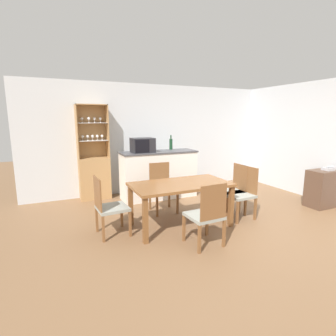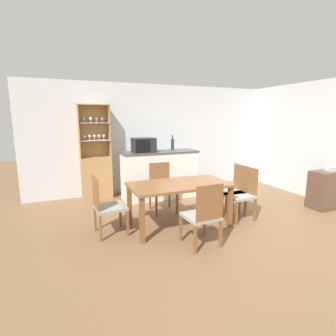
{
  "view_description": "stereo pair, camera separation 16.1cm",
  "coord_description": "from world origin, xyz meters",
  "px_view_note": "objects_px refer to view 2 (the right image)",
  "views": [
    {
      "loc": [
        -2.69,
        -3.37,
        1.77
      ],
      "look_at": [
        -0.67,
        1.12,
        0.83
      ],
      "focal_mm": 28.0,
      "sensor_mm": 36.0,
      "label": 1
    },
    {
      "loc": [
        -2.54,
        -3.43,
        1.77
      ],
      "look_at": [
        -0.67,
        1.12,
        0.83
      ],
      "focal_mm": 28.0,
      "sensor_mm": 36.0,
      "label": 2
    }
  ],
  "objects_px": {
    "display_cabinet": "(96,170)",
    "telephone": "(332,170)",
    "dining_chair_head_far": "(162,188)",
    "microwave": "(144,145)",
    "wine_bottle": "(173,144)",
    "dining_chair_head_near": "(203,215)",
    "dining_chair_side_right_far": "(233,190)",
    "dining_chair_side_right_near": "(241,194)",
    "dining_chair_side_left_far": "(107,206)",
    "dining_table": "(179,189)",
    "side_cabinet": "(326,190)"
  },
  "relations": [
    {
      "from": "display_cabinet",
      "to": "telephone",
      "type": "height_order",
      "value": "display_cabinet"
    },
    {
      "from": "dining_chair_side_left_far",
      "to": "telephone",
      "type": "height_order",
      "value": "dining_chair_side_left_far"
    },
    {
      "from": "dining_chair_head_near",
      "to": "dining_chair_side_right_far",
      "type": "bearing_deg",
      "value": 35.49
    },
    {
      "from": "wine_bottle",
      "to": "telephone",
      "type": "xyz_separation_m",
      "value": [
        2.45,
        -2.16,
        -0.4
      ]
    },
    {
      "from": "dining_chair_side_right_far",
      "to": "wine_bottle",
      "type": "xyz_separation_m",
      "value": [
        -0.48,
        1.69,
        0.73
      ]
    },
    {
      "from": "telephone",
      "to": "microwave",
      "type": "bearing_deg",
      "value": 149.25
    },
    {
      "from": "dining_chair_head_near",
      "to": "wine_bottle",
      "type": "bearing_deg",
      "value": 73.09
    },
    {
      "from": "display_cabinet",
      "to": "dining_chair_side_left_far",
      "type": "relative_size",
      "value": 2.23
    },
    {
      "from": "microwave",
      "to": "dining_table",
      "type": "bearing_deg",
      "value": -86.05
    },
    {
      "from": "dining_table",
      "to": "microwave",
      "type": "distance_m",
      "value": 1.67
    },
    {
      "from": "dining_chair_side_left_far",
      "to": "dining_chair_head_far",
      "type": "xyz_separation_m",
      "value": [
        1.15,
        0.65,
        0.0
      ]
    },
    {
      "from": "wine_bottle",
      "to": "dining_chair_head_near",
      "type": "bearing_deg",
      "value": -104.34
    },
    {
      "from": "microwave",
      "to": "telephone",
      "type": "xyz_separation_m",
      "value": [
        3.22,
        -1.91,
        -0.42
      ]
    },
    {
      "from": "dining_chair_side_right_far",
      "to": "wine_bottle",
      "type": "bearing_deg",
      "value": 18.06
    },
    {
      "from": "dining_chair_head_near",
      "to": "telephone",
      "type": "distance_m",
      "value": 3.15
    },
    {
      "from": "dining_chair_head_near",
      "to": "dining_chair_side_left_far",
      "type": "bearing_deg",
      "value": 139.53
    },
    {
      "from": "dining_chair_side_right_far",
      "to": "microwave",
      "type": "relative_size",
      "value": 1.97
    },
    {
      "from": "side_cabinet",
      "to": "telephone",
      "type": "relative_size",
      "value": 3.49
    },
    {
      "from": "telephone",
      "to": "side_cabinet",
      "type": "bearing_deg",
      "value": 154.46
    },
    {
      "from": "dining_chair_head_far",
      "to": "dining_table",
      "type": "bearing_deg",
      "value": 91.7
    },
    {
      "from": "dining_chair_head_near",
      "to": "dining_chair_head_far",
      "type": "bearing_deg",
      "value": 87.45
    },
    {
      "from": "dining_table",
      "to": "dining_chair_head_far",
      "type": "relative_size",
      "value": 1.75
    },
    {
      "from": "display_cabinet",
      "to": "dining_table",
      "type": "height_order",
      "value": "display_cabinet"
    },
    {
      "from": "microwave",
      "to": "side_cabinet",
      "type": "height_order",
      "value": "microwave"
    },
    {
      "from": "dining_chair_head_far",
      "to": "side_cabinet",
      "type": "xyz_separation_m",
      "value": [
        3.05,
        -1.08,
        -0.08
      ]
    },
    {
      "from": "display_cabinet",
      "to": "dining_chair_head_near",
      "type": "bearing_deg",
      "value": -70.06
    },
    {
      "from": "dining_table",
      "to": "dining_chair_head_far",
      "type": "distance_m",
      "value": 0.79
    },
    {
      "from": "dining_table",
      "to": "dining_chair_side_right_far",
      "type": "distance_m",
      "value": 1.17
    },
    {
      "from": "dining_table",
      "to": "dining_chair_side_right_near",
      "type": "height_order",
      "value": "dining_chair_side_right_near"
    },
    {
      "from": "dining_chair_head_far",
      "to": "side_cabinet",
      "type": "height_order",
      "value": "dining_chair_head_far"
    },
    {
      "from": "display_cabinet",
      "to": "dining_chair_head_far",
      "type": "bearing_deg",
      "value": -52.22
    },
    {
      "from": "microwave",
      "to": "dining_chair_side_right_far",
      "type": "bearing_deg",
      "value": -49.0
    },
    {
      "from": "dining_chair_side_left_far",
      "to": "dining_chair_head_near",
      "type": "height_order",
      "value": "same"
    },
    {
      "from": "dining_chair_side_right_near",
      "to": "dining_chair_head_near",
      "type": "height_order",
      "value": "same"
    },
    {
      "from": "dining_chair_side_left_far",
      "to": "side_cabinet",
      "type": "bearing_deg",
      "value": 80.33
    },
    {
      "from": "dining_table",
      "to": "telephone",
      "type": "bearing_deg",
      "value": -6.29
    },
    {
      "from": "dining_chair_side_right_far",
      "to": "dining_chair_side_right_near",
      "type": "height_order",
      "value": "same"
    },
    {
      "from": "dining_chair_side_right_near",
      "to": "telephone",
      "type": "height_order",
      "value": "dining_chair_side_right_near"
    },
    {
      "from": "wine_bottle",
      "to": "telephone",
      "type": "relative_size",
      "value": 1.55
    },
    {
      "from": "telephone",
      "to": "wine_bottle",
      "type": "bearing_deg",
      "value": 138.54
    },
    {
      "from": "dining_chair_head_far",
      "to": "microwave",
      "type": "xyz_separation_m",
      "value": [
        -0.11,
        0.8,
        0.75
      ]
    },
    {
      "from": "dining_chair_side_right_far",
      "to": "side_cabinet",
      "type": "distance_m",
      "value": 1.95
    },
    {
      "from": "wine_bottle",
      "to": "side_cabinet",
      "type": "xyz_separation_m",
      "value": [
        2.38,
        -2.13,
        -0.81
      ]
    },
    {
      "from": "microwave",
      "to": "wine_bottle",
      "type": "distance_m",
      "value": 0.81
    },
    {
      "from": "display_cabinet",
      "to": "dining_table",
      "type": "distance_m",
      "value": 2.37
    },
    {
      "from": "display_cabinet",
      "to": "dining_chair_side_left_far",
      "type": "xyz_separation_m",
      "value": [
        -0.1,
        -2.0,
        -0.17
      ]
    },
    {
      "from": "dining_chair_side_right_near",
      "to": "wine_bottle",
      "type": "distance_m",
      "value": 2.13
    },
    {
      "from": "display_cabinet",
      "to": "dining_table",
      "type": "xyz_separation_m",
      "value": [
        1.05,
        -2.13,
        0.01
      ]
    },
    {
      "from": "dining_chair_side_left_far",
      "to": "dining_chair_head_near",
      "type": "xyz_separation_m",
      "value": [
        1.15,
        -0.9,
        0.0
      ]
    },
    {
      "from": "dining_chair_side_left_far",
      "to": "microwave",
      "type": "distance_m",
      "value": 1.93
    }
  ]
}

